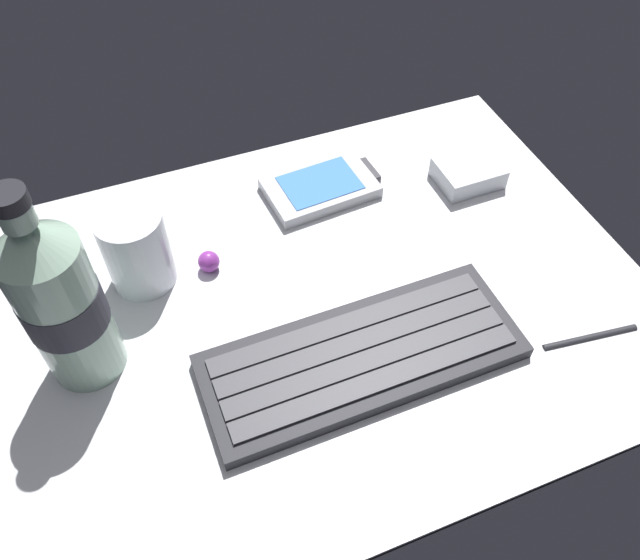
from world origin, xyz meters
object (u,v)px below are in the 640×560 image
Objects in this scene: handheld_device at (321,187)px; charger_block at (468,173)px; water_bottle at (60,301)px; keyboard at (362,356)px; stylus_pen at (591,336)px; trackball_mouse at (209,261)px; juice_cup at (137,252)px.

charger_block is at bearing -15.42° from handheld_device.
handheld_device is 31.95cm from water_bottle.
keyboard is 1.40× the size of water_bottle.
water_bottle reaches higher than keyboard.
trackball_mouse is at bearing 152.52° from stylus_pen.
charger_block is at bearing 11.24° from water_bottle.
charger_block reaches higher than stylus_pen.
juice_cup is 11.63cm from water_bottle.
juice_cup reaches higher than keyboard.
juice_cup reaches higher than stylus_pen.
handheld_device is 1.55× the size of juice_cup.
juice_cup is 43.70cm from stylus_pen.
water_bottle is 16.72cm from trackball_mouse.
keyboard is 4.16× the size of charger_block.
handheld_device is at bearing 127.22° from stylus_pen.
trackball_mouse is (6.37, -1.23, -2.81)cm from juice_cup.
charger_block is 31.09cm from trackball_mouse.
juice_cup is 0.89× the size of stylus_pen.
stylus_pen is (-0.18, -23.38, -0.85)cm from charger_block.
juice_cup reaches higher than handheld_device.
trackball_mouse is (-31.03, -1.99, -0.10)cm from charger_block.
keyboard is 3.06× the size of stylus_pen.
keyboard is at bearing -102.38° from handheld_device.
water_bottle is at bearing -168.76° from charger_block.
keyboard is at bearing 172.29° from stylus_pen.
handheld_device is 32.15cm from stylus_pen.
juice_cup is 7.07cm from trackball_mouse.
charger_block is 0.74× the size of stylus_pen.
keyboard is 18.64cm from trackball_mouse.
charger_block is at bearing 3.67° from trackball_mouse.
keyboard is at bearing -57.90° from trackball_mouse.
stylus_pen is at bearing -90.45° from charger_block.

